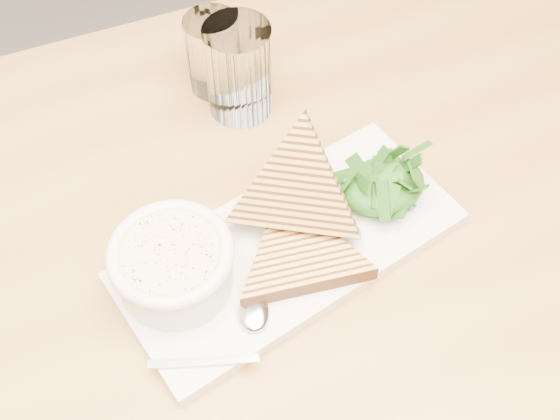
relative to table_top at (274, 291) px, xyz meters
name	(u,v)px	position (x,y,z in m)	size (l,w,h in m)	color
table_top	(274,291)	(0.00, 0.00, 0.00)	(1.32, 0.88, 0.04)	#A67A3E
table_leg_br	(458,108)	(0.61, 0.39, -0.39)	(0.06, 0.06, 0.74)	#A67A3E
platter	(289,247)	(0.03, 0.03, 0.03)	(0.36, 0.16, 0.02)	white
soup_bowl	(174,269)	(-0.09, 0.04, 0.06)	(0.11, 0.11, 0.05)	white
soup	(171,254)	(-0.09, 0.04, 0.09)	(0.10, 0.10, 0.01)	beige
bowl_rim	(170,253)	(-0.09, 0.04, 0.09)	(0.12, 0.12, 0.01)	white
sandwich_flat	(299,255)	(0.03, 0.00, 0.05)	(0.16, 0.16, 0.02)	tan
sandwich_lean	(297,190)	(0.05, 0.05, 0.09)	(0.16, 0.16, 0.09)	tan
salad_base	(383,186)	(0.15, 0.03, 0.05)	(0.09, 0.07, 0.04)	#113F0E
arugula_pile	(384,181)	(0.15, 0.03, 0.06)	(0.11, 0.10, 0.05)	#327020
spoon_bowl	(254,313)	(-0.04, -0.03, 0.04)	(0.03, 0.04, 0.01)	silver
spoon_handle	(204,361)	(-0.10, -0.05, 0.04)	(0.10, 0.01, 0.00)	silver
glass_near	(239,70)	(0.08, 0.24, 0.08)	(0.08, 0.08, 0.12)	white
glass_far	(214,54)	(0.06, 0.28, 0.07)	(0.06, 0.06, 0.10)	white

